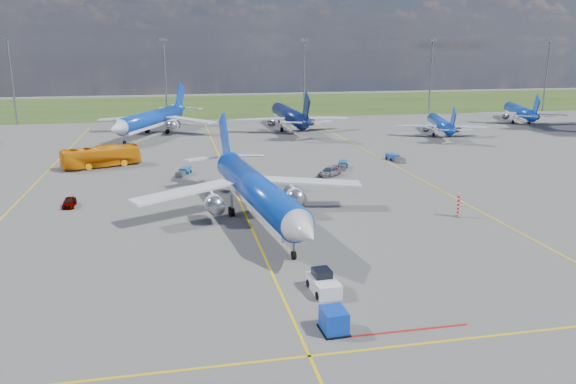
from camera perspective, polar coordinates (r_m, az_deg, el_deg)
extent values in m
plane|color=#545451|center=(58.16, -2.51, -6.33)|extent=(400.00, 400.00, 0.00)
cube|color=#2D4719|center=(204.88, -9.27, 8.65)|extent=(400.00, 80.00, 0.01)
cube|color=yellow|center=(86.61, -5.66, 0.69)|extent=(0.25, 160.00, 0.02)
cube|color=yellow|center=(40.45, 2.18, -16.32)|extent=(60.00, 0.25, 0.02)
cube|color=yellow|center=(98.34, -23.97, 1.16)|extent=(0.25, 120.00, 0.02)
cube|color=yellow|center=(103.33, 10.52, 2.80)|extent=(0.25, 120.00, 0.02)
cube|color=#A5140F|center=(44.42, 11.92, -13.63)|extent=(10.00, 0.25, 0.02)
cylinder|color=slate|center=(169.14, -26.20, 9.87)|extent=(0.50, 0.50, 22.00)
cube|color=slate|center=(168.86, -26.64, 13.67)|extent=(2.20, 0.50, 0.80)
cylinder|color=slate|center=(163.95, -12.33, 10.90)|extent=(0.50, 0.50, 22.00)
cube|color=slate|center=(163.66, -12.55, 14.85)|extent=(2.20, 0.50, 0.80)
cylinder|color=slate|center=(168.38, 1.67, 11.32)|extent=(0.50, 0.50, 22.00)
cube|color=slate|center=(168.10, 1.70, 15.16)|extent=(2.20, 0.50, 0.80)
cylinder|color=slate|center=(181.72, 14.28, 11.13)|extent=(0.50, 0.50, 22.00)
cube|color=slate|center=(181.46, 14.51, 14.69)|extent=(2.20, 0.50, 0.80)
cylinder|color=slate|center=(202.22, 24.73, 10.57)|extent=(0.50, 0.50, 22.00)
cube|color=slate|center=(201.99, 25.08, 13.76)|extent=(2.20, 0.50, 0.80)
cylinder|color=red|center=(73.19, 16.95, -1.30)|extent=(0.50, 0.50, 3.00)
cube|color=silver|center=(49.58, 3.66, -9.43)|extent=(2.33, 4.08, 1.22)
cube|color=black|center=(49.73, 3.46, -8.29)|extent=(1.61, 1.79, 0.85)
cube|color=slate|center=(51.73, 2.77, -8.47)|extent=(0.39, 2.27, 0.19)
cube|color=#0C38B3|center=(43.20, 4.69, -12.88)|extent=(1.86, 2.28, 1.76)
imported|color=orange|center=(104.25, -18.46, 3.44)|extent=(13.72, 7.81, 3.76)
imported|color=#999999|center=(80.11, -21.34, -0.96)|extent=(1.53, 3.76, 1.28)
imported|color=#999999|center=(85.18, -4.54, 0.89)|extent=(4.65, 2.65, 1.22)
imported|color=#999999|center=(92.41, 4.25, 2.07)|extent=(5.21, 4.83, 1.47)
cube|color=#174C8E|center=(99.40, 5.59, 2.83)|extent=(2.17, 2.92, 1.10)
cube|color=slate|center=(96.87, 5.54, 2.46)|extent=(1.79, 2.29, 0.90)
cube|color=#185991|center=(95.61, -10.39, 2.16)|extent=(2.12, 2.79, 1.05)
cube|color=slate|center=(93.36, -10.88, 1.78)|extent=(1.74, 2.18, 0.86)
cube|color=#19429A|center=(107.05, 10.55, 3.51)|extent=(1.85, 2.87, 1.13)
cube|color=slate|center=(104.84, 11.30, 3.18)|extent=(1.55, 2.23, 0.93)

